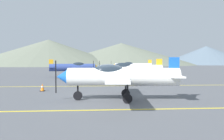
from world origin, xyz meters
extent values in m
plane|color=#54565B|center=(0.00, 0.00, 0.00)|extent=(400.00, 400.00, 0.00)
cube|color=yellow|center=(0.00, -3.48, 0.01)|extent=(80.00, 0.16, 0.01)
cube|color=yellow|center=(0.00, 7.01, 0.01)|extent=(80.00, 0.16, 0.01)
cylinder|color=white|center=(0.60, -0.86, 1.38)|extent=(6.54, 1.61, 1.05)
cone|color=blue|center=(-2.95, -0.55, 1.38)|extent=(0.74, 0.95, 0.89)
cube|color=black|center=(-3.33, -0.51, 1.38)|extent=(0.05, 0.12, 1.90)
ellipsoid|color=#1E2833|center=(-0.25, -0.79, 1.70)|extent=(1.97, 1.02, 0.86)
cube|color=white|center=(0.22, -0.83, 1.43)|extent=(1.78, 8.44, 0.15)
cube|color=white|center=(3.54, -1.12, 1.43)|extent=(0.88, 2.52, 0.10)
cube|color=blue|center=(3.54, -1.12, 1.95)|extent=(0.61, 0.17, 1.14)
cylinder|color=black|center=(-2.05, -0.63, 0.75)|extent=(0.10, 0.10, 0.96)
cylinder|color=black|center=(-2.05, -0.63, 0.27)|extent=(0.54, 0.16, 0.53)
cylinder|color=black|center=(0.88, 0.17, 0.75)|extent=(0.10, 0.10, 0.96)
cylinder|color=black|center=(0.88, 0.17, 0.27)|extent=(0.54, 0.16, 0.53)
cylinder|color=black|center=(0.70, -1.92, 0.75)|extent=(0.10, 0.10, 0.96)
cylinder|color=black|center=(0.70, -1.92, 0.27)|extent=(0.54, 0.16, 0.53)
cylinder|color=white|center=(2.76, 9.79, 1.38)|extent=(6.55, 1.73, 1.05)
cone|color=#F2A519|center=(-0.79, 10.17, 1.38)|extent=(0.76, 0.96, 0.89)
cube|color=black|center=(-1.17, 10.21, 1.38)|extent=(0.05, 0.12, 1.90)
ellipsoid|color=#1E2833|center=(1.91, 9.88, 1.70)|extent=(1.99, 1.06, 0.86)
cube|color=white|center=(2.38, 9.83, 1.43)|extent=(1.94, 8.44, 0.15)
cube|color=white|center=(5.70, 9.48, 1.43)|extent=(0.93, 2.53, 0.10)
cube|color=#F2A519|center=(5.70, 9.48, 1.95)|extent=(0.61, 0.18, 1.14)
cylinder|color=black|center=(0.11, 10.08, 0.75)|extent=(0.10, 0.10, 0.96)
cylinder|color=black|center=(0.11, 10.08, 0.27)|extent=(0.54, 0.17, 0.53)
cylinder|color=black|center=(3.06, 10.81, 0.75)|extent=(0.10, 0.10, 0.96)
cylinder|color=black|center=(3.06, 10.81, 0.27)|extent=(0.54, 0.17, 0.53)
cylinder|color=black|center=(2.84, 8.73, 0.75)|extent=(0.10, 0.10, 0.96)
cylinder|color=black|center=(2.84, 8.73, 0.27)|extent=(0.54, 0.17, 0.53)
cylinder|color=#33478C|center=(-4.19, 19.24, 1.38)|extent=(6.56, 2.26, 1.05)
cone|color=#F2A519|center=(-0.68, 19.92, 1.38)|extent=(0.82, 1.00, 0.89)
cube|color=black|center=(-0.31, 19.99, 1.38)|extent=(0.06, 0.12, 1.90)
ellipsoid|color=#1E2833|center=(-3.35, 19.40, 1.70)|extent=(2.03, 1.20, 0.86)
cube|color=#33478C|center=(-3.81, 19.31, 1.43)|extent=(2.62, 8.43, 0.15)
cube|color=#33478C|center=(-7.09, 18.68, 1.43)|extent=(1.13, 2.56, 0.10)
cube|color=#F2A519|center=(-7.09, 18.68, 1.95)|extent=(0.61, 0.23, 1.14)
cylinder|color=black|center=(-1.57, 19.75, 0.75)|extent=(0.10, 0.10, 0.96)
cylinder|color=black|center=(-1.57, 19.75, 0.27)|extent=(0.55, 0.21, 0.53)
cylinder|color=black|center=(-4.17, 18.18, 0.75)|extent=(0.10, 0.10, 0.96)
cylinder|color=black|center=(-4.17, 18.18, 0.27)|extent=(0.55, 0.21, 0.53)
cylinder|color=black|center=(-4.57, 20.23, 0.75)|extent=(0.10, 0.10, 0.96)
cylinder|color=black|center=(-4.57, 20.23, 0.27)|extent=(0.55, 0.21, 0.53)
cylinder|color=silver|center=(5.87, 26.69, 1.38)|extent=(6.56, 1.93, 1.05)
cone|color=#F2A519|center=(2.34, 27.18, 1.38)|extent=(0.78, 0.97, 0.89)
cube|color=black|center=(1.96, 27.24, 1.38)|extent=(0.05, 0.12, 1.90)
ellipsoid|color=#1E2833|center=(5.02, 26.81, 1.70)|extent=(2.00, 1.11, 0.86)
cube|color=silver|center=(5.49, 26.74, 1.43)|extent=(2.19, 8.44, 0.15)
cube|color=silver|center=(8.80, 26.29, 1.43)|extent=(1.00, 2.54, 0.10)
cube|color=#F2A519|center=(8.80, 26.29, 1.95)|extent=(0.61, 0.20, 1.14)
cylinder|color=black|center=(3.23, 27.06, 0.75)|extent=(0.10, 0.10, 0.96)
cylinder|color=black|center=(3.23, 27.06, 0.27)|extent=(0.54, 0.19, 0.53)
cylinder|color=black|center=(6.20, 27.70, 0.75)|extent=(0.10, 0.10, 0.96)
cylinder|color=black|center=(6.20, 27.70, 0.27)|extent=(0.54, 0.19, 0.53)
cylinder|color=black|center=(5.92, 25.63, 0.75)|extent=(0.10, 0.10, 0.96)
cylinder|color=black|center=(5.92, 25.63, 0.27)|extent=(0.54, 0.19, 0.53)
cube|color=black|center=(-5.04, 3.70, 0.02)|extent=(0.36, 0.36, 0.04)
cone|color=orange|center=(-5.04, 3.70, 0.32)|extent=(0.29, 0.29, 0.55)
cylinder|color=white|center=(-5.04, 3.70, 0.34)|extent=(0.20, 0.20, 0.08)
cone|color=slate|center=(-25.93, 114.98, 6.99)|extent=(83.18, 83.18, 13.98)
cone|color=slate|center=(15.51, 126.24, 6.59)|extent=(88.14, 88.14, 13.18)
cone|color=slate|center=(70.71, 129.69, 5.92)|extent=(59.76, 59.76, 11.84)
camera|label=1|loc=(-1.10, -14.28, 2.31)|focal=37.21mm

